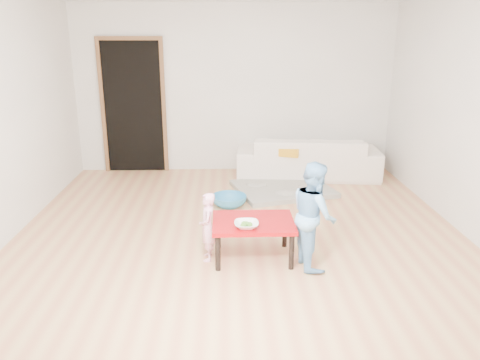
{
  "coord_description": "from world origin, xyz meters",
  "views": [
    {
      "loc": [
        -0.15,
        -4.97,
        2.15
      ],
      "look_at": [
        0.0,
        -0.2,
        0.65
      ],
      "focal_mm": 35.0,
      "sensor_mm": 36.0,
      "label": 1
    }
  ],
  "objects_px": {
    "sofa": "(308,156)",
    "red_table": "(253,239)",
    "bowl": "(246,225)",
    "child_pink": "(208,227)",
    "basin": "(229,201)",
    "child_blue": "(314,215)"
  },
  "relations": [
    {
      "from": "sofa",
      "to": "red_table",
      "type": "distance_m",
      "value": 2.96
    },
    {
      "from": "bowl",
      "to": "red_table",
      "type": "bearing_deg",
      "value": 65.66
    },
    {
      "from": "child_pink",
      "to": "basin",
      "type": "xyz_separation_m",
      "value": [
        0.22,
        1.49,
        -0.27
      ]
    },
    {
      "from": "sofa",
      "to": "child_pink",
      "type": "height_order",
      "value": "child_pink"
    },
    {
      "from": "sofa",
      "to": "basin",
      "type": "bearing_deg",
      "value": 51.64
    },
    {
      "from": "bowl",
      "to": "basin",
      "type": "relative_size",
      "value": 0.51
    },
    {
      "from": "basin",
      "to": "child_pink",
      "type": "bearing_deg",
      "value": -98.58
    },
    {
      "from": "red_table",
      "to": "bowl",
      "type": "distance_m",
      "value": 0.29
    },
    {
      "from": "child_pink",
      "to": "child_blue",
      "type": "xyz_separation_m",
      "value": [
        1.01,
        -0.14,
        0.17
      ]
    },
    {
      "from": "child_pink",
      "to": "child_blue",
      "type": "relative_size",
      "value": 0.67
    },
    {
      "from": "child_pink",
      "to": "child_blue",
      "type": "height_order",
      "value": "child_blue"
    },
    {
      "from": "bowl",
      "to": "child_pink",
      "type": "xyz_separation_m",
      "value": [
        -0.37,
        0.15,
        -0.08
      ]
    },
    {
      "from": "red_table",
      "to": "sofa",
      "type": "bearing_deg",
      "value": 69.99
    },
    {
      "from": "child_pink",
      "to": "red_table",
      "type": "bearing_deg",
      "value": 88.7
    },
    {
      "from": "red_table",
      "to": "child_blue",
      "type": "distance_m",
      "value": 0.66
    },
    {
      "from": "red_table",
      "to": "child_pink",
      "type": "height_order",
      "value": "child_pink"
    },
    {
      "from": "sofa",
      "to": "child_blue",
      "type": "bearing_deg",
      "value": 86.38
    },
    {
      "from": "bowl",
      "to": "child_blue",
      "type": "xyz_separation_m",
      "value": [
        0.64,
        0.01,
        0.09
      ]
    },
    {
      "from": "red_table",
      "to": "basin",
      "type": "distance_m",
      "value": 1.5
    },
    {
      "from": "sofa",
      "to": "bowl",
      "type": "xyz_separation_m",
      "value": [
        -1.09,
        -2.95,
        0.11
      ]
    },
    {
      "from": "child_blue",
      "to": "basin",
      "type": "xyz_separation_m",
      "value": [
        -0.79,
        1.63,
        -0.44
      ]
    },
    {
      "from": "child_pink",
      "to": "basin",
      "type": "height_order",
      "value": "child_pink"
    }
  ]
}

